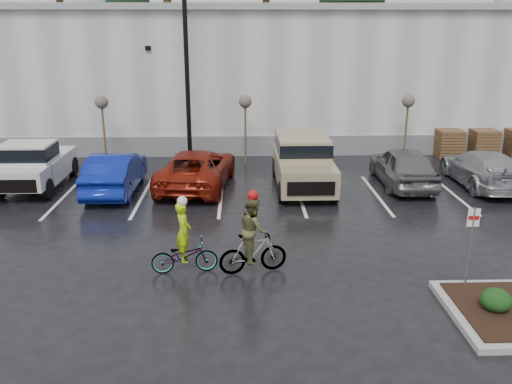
{
  "coord_description": "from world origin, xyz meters",
  "views": [
    {
      "loc": [
        -1.75,
        -11.73,
        6.44
      ],
      "look_at": [
        -1.26,
        4.42,
        1.3
      ],
      "focal_mm": 38.0,
      "sensor_mm": 36.0,
      "label": 1
    }
  ],
  "objects_px": {
    "car_grey": "(403,166)",
    "car_far_silver": "(482,168)",
    "lamppost": "(186,39)",
    "pallet_stack_b": "(483,143)",
    "car_red": "(197,168)",
    "fire_lane_sign": "(471,239)",
    "sapling_west": "(102,106)",
    "pallet_stack_a": "(449,143)",
    "cyclist_hivis": "(184,249)",
    "car_blue": "(115,172)",
    "sapling_east": "(408,105)",
    "cyclist_olive": "(253,243)",
    "sapling_mid": "(245,105)",
    "suv_tan": "(303,163)",
    "pickup_white": "(38,162)"
  },
  "relations": [
    {
      "from": "car_grey",
      "to": "car_far_silver",
      "type": "distance_m",
      "value": 3.2
    },
    {
      "from": "lamppost",
      "to": "pallet_stack_b",
      "type": "height_order",
      "value": "lamppost"
    },
    {
      "from": "car_red",
      "to": "fire_lane_sign",
      "type": "bearing_deg",
      "value": 136.15
    },
    {
      "from": "lamppost",
      "to": "car_grey",
      "type": "bearing_deg",
      "value": -17.19
    },
    {
      "from": "lamppost",
      "to": "sapling_west",
      "type": "bearing_deg",
      "value": 165.96
    },
    {
      "from": "fire_lane_sign",
      "to": "pallet_stack_a",
      "type": "bearing_deg",
      "value": 71.19
    },
    {
      "from": "cyclist_hivis",
      "to": "pallet_stack_a",
      "type": "bearing_deg",
      "value": -49.81
    },
    {
      "from": "car_grey",
      "to": "car_far_silver",
      "type": "bearing_deg",
      "value": 177.48
    },
    {
      "from": "fire_lane_sign",
      "to": "car_red",
      "type": "bearing_deg",
      "value": 128.69
    },
    {
      "from": "pallet_stack_b",
      "to": "car_blue",
      "type": "bearing_deg",
      "value": -162.67
    },
    {
      "from": "lamppost",
      "to": "pallet_stack_a",
      "type": "xyz_separation_m",
      "value": [
        12.5,
        2.0,
        -5.01
      ]
    },
    {
      "from": "car_red",
      "to": "cyclist_hivis",
      "type": "bearing_deg",
      "value": 99.22
    },
    {
      "from": "lamppost",
      "to": "sapling_east",
      "type": "height_order",
      "value": "lamppost"
    },
    {
      "from": "sapling_east",
      "to": "cyclist_olive",
      "type": "relative_size",
      "value": 1.39
    },
    {
      "from": "lamppost",
      "to": "fire_lane_sign",
      "type": "xyz_separation_m",
      "value": [
        7.8,
        -11.8,
        -4.28
      ]
    },
    {
      "from": "pallet_stack_a",
      "to": "sapling_west",
      "type": "bearing_deg",
      "value": -176.53
    },
    {
      "from": "sapling_mid",
      "to": "car_grey",
      "type": "bearing_deg",
      "value": -30.51
    },
    {
      "from": "pallet_stack_a",
      "to": "sapling_mid",
      "type": "bearing_deg",
      "value": -174.29
    },
    {
      "from": "sapling_mid",
      "to": "pallet_stack_b",
      "type": "height_order",
      "value": "sapling_mid"
    },
    {
      "from": "car_grey",
      "to": "sapling_mid",
      "type": "bearing_deg",
      "value": -30.45
    },
    {
      "from": "fire_lane_sign",
      "to": "cyclist_olive",
      "type": "distance_m",
      "value": 5.4
    },
    {
      "from": "suv_tan",
      "to": "car_far_silver",
      "type": "xyz_separation_m",
      "value": [
        7.29,
        0.12,
        -0.3
      ]
    },
    {
      "from": "sapling_east",
      "to": "fire_lane_sign",
      "type": "xyz_separation_m",
      "value": [
        -2.2,
        -12.8,
        -1.32
      ]
    },
    {
      "from": "car_grey",
      "to": "cyclist_olive",
      "type": "relative_size",
      "value": 2.04
    },
    {
      "from": "pallet_stack_a",
      "to": "cyclist_olive",
      "type": "relative_size",
      "value": 0.59
    },
    {
      "from": "sapling_east",
      "to": "pallet_stack_b",
      "type": "distance_m",
      "value": 4.78
    },
    {
      "from": "cyclist_hivis",
      "to": "cyclist_olive",
      "type": "bearing_deg",
      "value": -98.6
    },
    {
      "from": "suv_tan",
      "to": "cyclist_hivis",
      "type": "xyz_separation_m",
      "value": [
        -4.0,
        -7.5,
        -0.36
      ]
    },
    {
      "from": "sapling_west",
      "to": "cyclist_hivis",
      "type": "distance_m",
      "value": 12.61
    },
    {
      "from": "lamppost",
      "to": "cyclist_olive",
      "type": "relative_size",
      "value": 4.01
    },
    {
      "from": "car_grey",
      "to": "cyclist_hivis",
      "type": "relative_size",
      "value": 2.2
    },
    {
      "from": "fire_lane_sign",
      "to": "cyclist_olive",
      "type": "height_order",
      "value": "cyclist_olive"
    },
    {
      "from": "lamppost",
      "to": "car_far_silver",
      "type": "xyz_separation_m",
      "value": [
        12.04,
        -2.88,
        -4.96
      ]
    },
    {
      "from": "car_far_silver",
      "to": "sapling_mid",
      "type": "bearing_deg",
      "value": -22.36
    },
    {
      "from": "sapling_west",
      "to": "cyclist_olive",
      "type": "bearing_deg",
      "value": -60.4
    },
    {
      "from": "sapling_east",
      "to": "cyclist_olive",
      "type": "bearing_deg",
      "value": -122.72
    },
    {
      "from": "sapling_mid",
      "to": "car_red",
      "type": "relative_size",
      "value": 0.58
    },
    {
      "from": "cyclist_hivis",
      "to": "sapling_mid",
      "type": "bearing_deg",
      "value": -15.24
    },
    {
      "from": "car_grey",
      "to": "car_far_silver",
      "type": "relative_size",
      "value": 0.93
    },
    {
      "from": "pallet_stack_b",
      "to": "pickup_white",
      "type": "bearing_deg",
      "value": -167.83
    },
    {
      "from": "sapling_west",
      "to": "sapling_mid",
      "type": "bearing_deg",
      "value": 0.0
    },
    {
      "from": "sapling_mid",
      "to": "cyclist_hivis",
      "type": "xyz_separation_m",
      "value": [
        -1.75,
        -11.5,
        -2.06
      ]
    },
    {
      "from": "fire_lane_sign",
      "to": "pallet_stack_b",
      "type": "bearing_deg",
      "value": 65.12
    },
    {
      "from": "suv_tan",
      "to": "cyclist_hivis",
      "type": "distance_m",
      "value": 8.51
    },
    {
      "from": "suv_tan",
      "to": "car_grey",
      "type": "height_order",
      "value": "suv_tan"
    },
    {
      "from": "pickup_white",
      "to": "car_far_silver",
      "type": "relative_size",
      "value": 1.04
    },
    {
      "from": "sapling_west",
      "to": "pickup_white",
      "type": "xyz_separation_m",
      "value": [
        -1.92,
        -3.34,
        -1.75
      ]
    },
    {
      "from": "lamppost",
      "to": "pickup_white",
      "type": "xyz_separation_m",
      "value": [
        -5.92,
        -2.34,
        -4.71
      ]
    },
    {
      "from": "pickup_white",
      "to": "car_red",
      "type": "distance_m",
      "value": 6.44
    },
    {
      "from": "car_red",
      "to": "car_far_silver",
      "type": "height_order",
      "value": "car_red"
    }
  ]
}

